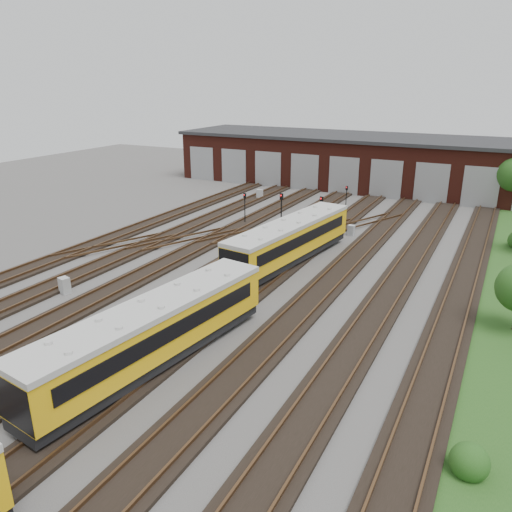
% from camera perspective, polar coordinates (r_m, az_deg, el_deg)
% --- Properties ---
extents(ground, '(120.00, 120.00, 0.00)m').
position_cam_1_polar(ground, '(30.83, -6.41, -5.40)').
color(ground, '#454340').
rests_on(ground, ground).
extents(track_network, '(30.40, 70.00, 0.33)m').
position_cam_1_polar(track_network, '(31.32, -6.08, -4.77)').
color(track_network, black).
rests_on(track_network, ground).
extents(maintenance_shed, '(51.00, 12.50, 6.35)m').
position_cam_1_polar(maintenance_shed, '(65.76, 13.34, 10.46)').
color(maintenance_shed, '#4C1A13').
rests_on(maintenance_shed, ground).
extents(metro_train, '(4.28, 46.03, 2.86)m').
position_cam_1_polar(metro_train, '(24.04, -11.67, -8.49)').
color(metro_train, black).
rests_on(metro_train, ground).
extents(signal_mast_0, '(0.30, 0.28, 3.46)m').
position_cam_1_polar(signal_mast_0, '(44.69, 2.91, 5.61)').
color(signal_mast_0, black).
rests_on(signal_mast_0, ground).
extents(signal_mast_1, '(0.26, 0.25, 2.94)m').
position_cam_1_polar(signal_mast_1, '(47.11, -1.29, 5.93)').
color(signal_mast_1, black).
rests_on(signal_mast_1, ground).
extents(signal_mast_2, '(0.23, 0.22, 2.83)m').
position_cam_1_polar(signal_mast_2, '(51.73, 10.29, 6.76)').
color(signal_mast_2, black).
rests_on(signal_mast_2, ground).
extents(signal_mast_3, '(0.29, 0.27, 3.34)m').
position_cam_1_polar(signal_mast_3, '(44.25, 7.44, 5.22)').
color(signal_mast_3, black).
rests_on(signal_mast_3, ground).
extents(relay_cabinet_0, '(0.76, 0.69, 1.07)m').
position_cam_1_polar(relay_cabinet_0, '(34.10, -21.03, -3.16)').
color(relay_cabinet_0, '#AFB2B4').
rests_on(relay_cabinet_0, ground).
extents(relay_cabinet_1, '(0.73, 0.64, 1.09)m').
position_cam_1_polar(relay_cabinet_1, '(57.65, 0.43, 7.08)').
color(relay_cabinet_1, '#AFB2B4').
rests_on(relay_cabinet_1, ground).
extents(relay_cabinet_2, '(0.78, 0.72, 1.05)m').
position_cam_1_polar(relay_cabinet_2, '(29.21, -11.25, -6.00)').
color(relay_cabinet_2, '#AFB2B4').
rests_on(relay_cabinet_2, ground).
extents(relay_cabinet_3, '(0.67, 0.62, 0.91)m').
position_cam_1_polar(relay_cabinet_3, '(48.98, 8.11, 4.54)').
color(relay_cabinet_3, '#AFB2B4').
rests_on(relay_cabinet_3, ground).
extents(relay_cabinet_4, '(0.60, 0.52, 0.93)m').
position_cam_1_polar(relay_cabinet_4, '(44.58, 10.82, 2.91)').
color(relay_cabinet_4, '#AFB2B4').
rests_on(relay_cabinet_4, ground).
extents(bush_0, '(1.36, 1.36, 1.36)m').
position_cam_1_polar(bush_0, '(19.86, 23.28, -20.37)').
color(bush_0, '#214E16').
rests_on(bush_0, ground).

